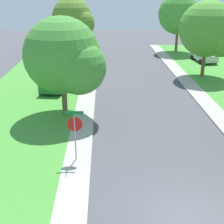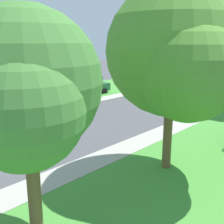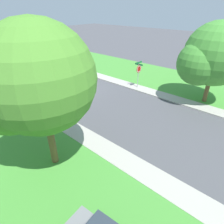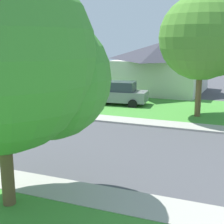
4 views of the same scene
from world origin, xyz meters
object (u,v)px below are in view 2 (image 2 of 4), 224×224
Objects in this scene: car_green_far_down_street at (89,86)px; tree_corner_large at (169,45)px; tree_sidewalk_far at (26,90)px; tree_sidewalk_near at (176,56)px; tree_sidewalk_mid at (46,57)px.

tree_corner_large reaches higher than car_green_far_down_street.
car_green_far_down_street is 14.44m from tree_corner_large.
tree_sidewalk_far is (14.59, -15.43, 3.21)m from car_green_far_down_street.
tree_sidewalk_near reaches higher than tree_sidewalk_far.
tree_sidewalk_near is 27.50m from tree_corner_large.
tree_corner_large is at bearing 115.47° from tree_sidewalk_far.
tree_corner_large is at bearing 121.71° from tree_sidewalk_near.
tree_corner_large is (0.63, 13.88, 3.94)m from car_green_far_down_street.
tree_sidewalk_far is at bearing -94.79° from tree_sidewalk_near.
tree_sidewalk_near reaches higher than tree_sidewalk_mid.
tree_sidewalk_near is at bearing 85.21° from tree_sidewalk_far.
tree_sidewalk_mid is (-12.85, 9.38, -0.03)m from tree_sidewalk_far.
tree_corner_large is at bearing 87.41° from car_green_far_down_street.
tree_sidewalk_mid is at bearing -73.94° from car_green_far_down_street.
car_green_far_down_street is 0.61× the size of tree_sidewalk_near.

